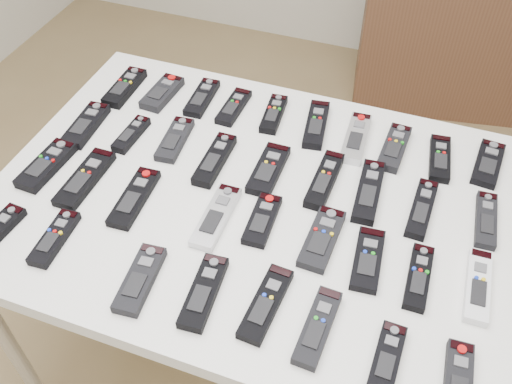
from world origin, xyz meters
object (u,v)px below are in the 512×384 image
(remote_9, at_px, (488,164))
(remote_31, at_px, (204,292))
(remote_21, at_px, (134,198))
(remote_24, at_px, (322,238))
(remote_8, at_px, (440,159))
(remote_29, at_px, (55,238))
(remote_26, at_px, (419,277))
(remote_33, at_px, (318,327))
(remote_25, at_px, (368,259))
(remote_32, at_px, (266,304))
(remote_6, at_px, (356,138))
(remote_11, at_px, (131,134))
(remote_5, at_px, (316,125))
(remote_27, at_px, (478,286))
(remote_1, at_px, (162,93))
(remote_23, at_px, (262,220))
(remote_12, at_px, (175,140))
(remote_22, at_px, (216,217))
(remote_10, at_px, (86,125))
(table, at_px, (256,214))
(remote_35, at_px, (458,382))
(remote_14, at_px, (269,169))
(remote_3, at_px, (234,107))
(remote_15, at_px, (324,180))
(remote_16, at_px, (369,191))
(remote_4, at_px, (274,114))
(remote_19, at_px, (46,165))
(remote_18, at_px, (486,220))
(remote_20, at_px, (85,178))
(remote_2, at_px, (202,98))
(remote_7, at_px, (394,148))
(remote_17, at_px, (422,209))
(remote_13, at_px, (215,160))
(remote_34, at_px, (387,359))

(remote_9, height_order, remote_31, remote_31)
(remote_21, bearing_deg, remote_24, 0.79)
(remote_8, relative_size, remote_29, 1.04)
(remote_24, relative_size, remote_26, 1.06)
(remote_31, distance_m, remote_33, 0.24)
(remote_31, bearing_deg, remote_25, 29.25)
(remote_26, xyz_separation_m, remote_32, (-0.28, -0.17, 0.00))
(remote_6, bearing_deg, remote_9, 0.41)
(remote_11, relative_size, remote_33, 0.79)
(remote_5, bearing_deg, remote_9, -8.10)
(remote_24, bearing_deg, remote_9, 51.09)
(remote_21, distance_m, remote_27, 0.78)
(remote_1, distance_m, remote_23, 0.55)
(remote_31, bearing_deg, remote_33, -3.93)
(remote_23, bearing_deg, remote_12, 146.66)
(remote_22, bearing_deg, remote_10, 157.70)
(table, xyz_separation_m, remote_12, (-0.27, 0.11, 0.07))
(remote_6, xyz_separation_m, remote_11, (-0.56, -0.19, -0.00))
(remote_6, height_order, remote_35, same)
(remote_14, bearing_deg, remote_33, -58.95)
(table, height_order, remote_1, remote_1)
(remote_3, xyz_separation_m, remote_35, (0.67, -0.61, 0.00))
(remote_22, distance_m, remote_33, 0.35)
(remote_29, bearing_deg, remote_15, 32.91)
(remote_12, bearing_deg, remote_33, -44.44)
(remote_16, relative_size, remote_31, 1.12)
(remote_33, bearing_deg, remote_25, 76.51)
(remote_8, xyz_separation_m, remote_12, (-0.66, -0.16, 0.00))
(table, distance_m, remote_4, 0.31)
(remote_33, bearing_deg, remote_19, 167.35)
(remote_10, height_order, remote_16, same)
(remote_10, height_order, remote_27, remote_10)
(remote_16, bearing_deg, remote_15, 176.13)
(remote_18, bearing_deg, remote_21, -167.82)
(remote_20, bearing_deg, remote_24, 1.57)
(remote_35, bearing_deg, remote_2, 138.52)
(remote_4, height_order, remote_26, remote_4)
(remote_6, relative_size, remote_20, 0.94)
(remote_6, height_order, remote_7, same)
(remote_17, relative_size, remote_31, 1.02)
(remote_9, height_order, remote_16, remote_16)
(remote_20, bearing_deg, remote_12, 55.36)
(remote_13, height_order, remote_17, remote_13)
(remote_9, bearing_deg, remote_26, -99.89)
(remote_24, height_order, remote_26, remote_24)
(remote_5, height_order, remote_27, remote_5)
(remote_20, distance_m, remote_35, 0.93)
(remote_6, bearing_deg, remote_31, -110.69)
(remote_16, bearing_deg, remote_2, 155.42)
(remote_8, bearing_deg, remote_34, -98.27)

